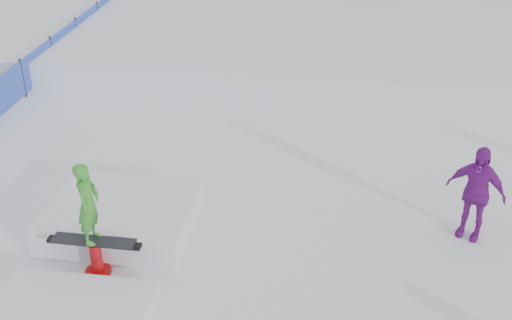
# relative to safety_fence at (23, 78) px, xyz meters

# --- Properties ---
(ground) EXTENTS (120.00, 120.00, 0.00)m
(ground) POSITION_rel_safety_fence_xyz_m (6.50, -6.60, -0.55)
(ground) COLOR white
(snow_midrise) EXTENTS (50.00, 18.00, 0.80)m
(snow_midrise) POSITION_rel_safety_fence_xyz_m (6.50, 9.40, -0.15)
(snow_midrise) COLOR white
(snow_midrise) RESTS_ON ground
(safety_fence) EXTENTS (0.05, 16.00, 1.10)m
(safety_fence) POSITION_rel_safety_fence_xyz_m (0.00, 0.00, 0.00)
(safety_fence) COLOR blue
(safety_fence) RESTS_ON ground
(spectator_purple) EXTENTS (1.16, 0.88, 1.83)m
(spectator_purple) POSITION_rel_safety_fence_xyz_m (11.00, -4.90, 0.37)
(spectator_purple) COLOR #851C95
(spectator_purple) RESTS_ON ground
(jib_rail_feature) EXTENTS (2.60, 4.40, 2.11)m
(jib_rail_feature) POSITION_rel_safety_fence_xyz_m (4.63, -6.36, -0.25)
(jib_rail_feature) COLOR white
(jib_rail_feature) RESTS_ON ground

